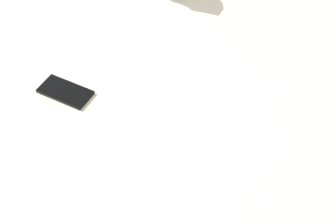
% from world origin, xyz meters
% --- Properties ---
extents(bed_mattress, '(1.80, 1.40, 0.18)m').
position_xyz_m(bed_mattress, '(0.00, 0.00, 0.09)').
color(bed_mattress, beige).
rests_on(bed_mattress, ground).
extents(cell_phone, '(0.11, 0.16, 0.01)m').
position_xyz_m(cell_phone, '(-0.13, -0.18, 0.18)').
color(cell_phone, black).
rests_on(cell_phone, bed_mattress).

